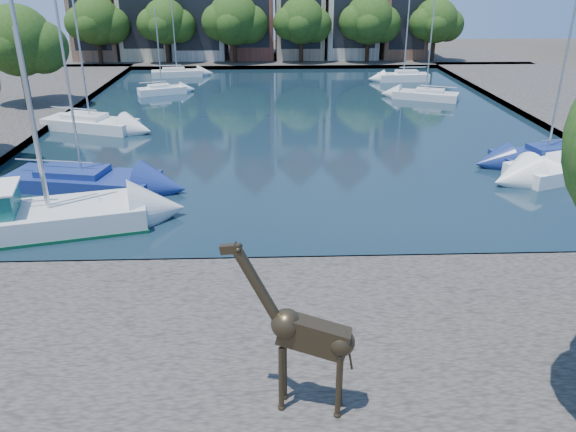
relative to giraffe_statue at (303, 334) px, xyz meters
name	(u,v)px	position (x,y,z in m)	size (l,w,h in m)	color
ground	(326,267)	(1.43, 8.15, -2.69)	(160.00, 160.00, 0.00)	#38332B
water_basin	(296,119)	(1.43, 32.15, -2.65)	(38.00, 50.00, 0.08)	black
near_quay	(351,382)	(1.43, 1.15, -2.44)	(50.00, 14.00, 0.50)	#534E48
far_quay	(283,58)	(1.43, 64.15, -2.44)	(60.00, 16.00, 0.50)	#534E48
townhouse_west_end	(98,0)	(-21.57, 64.14, 4.67)	(5.44, 9.18, 14.93)	#8E664D
townhouse_west_inner	(199,0)	(-9.07, 64.14, 4.66)	(6.43, 9.18, 15.15)	beige
townhouse_east_end	(402,2)	(16.43, 64.14, 4.42)	(5.44, 9.18, 14.43)	brown
far_tree_far_west	(97,22)	(-20.47, 58.64, 2.50)	(7.28, 5.60, 7.68)	#332114
far_tree_west	(166,23)	(-12.48, 58.64, 2.39)	(6.76, 5.20, 7.36)	#332114
far_tree_mid_west	(235,21)	(-4.46, 58.64, 2.61)	(7.80, 6.00, 8.00)	#332114
far_tree_mid_east	(302,22)	(3.53, 58.64, 2.44)	(7.02, 5.40, 7.52)	#332114
far_tree_east	(370,21)	(11.53, 58.64, 2.55)	(7.54, 5.80, 7.84)	#332114
far_tree_far_east	(436,22)	(19.52, 58.64, 2.39)	(6.76, 5.20, 7.36)	#332114
side_tree_left_far	(19,43)	(-20.47, 36.14, 2.70)	(7.28, 5.60, 7.88)	#332114
giraffe_statue	(303,334)	(0.00, 0.00, 0.00)	(3.10, 0.99, 4.45)	#352A1A
motorsailer	(10,216)	(-11.92, 11.47, -1.75)	(10.98, 5.64, 11.20)	silver
sailboat_left_a	(49,216)	(-10.57, 12.15, -2.06)	(5.63, 2.99, 8.59)	silver
sailboat_left_b	(82,178)	(-10.57, 17.17, -2.04)	(8.26, 4.24, 10.86)	navy
sailboat_left_c	(90,121)	(-13.57, 29.23, -1.99)	(7.25, 4.56, 11.78)	silver
sailboat_left_d	(162,89)	(-10.57, 42.02, -2.11)	(4.61, 3.11, 7.52)	white
sailboat_left_e	(177,72)	(-10.57, 51.69, -2.09)	(5.66, 2.80, 10.02)	silver
sailboat_right_a	(574,164)	(16.43, 18.38, -1.99)	(8.24, 5.34, 12.74)	white
sailboat_right_b	(547,153)	(15.86, 20.38, -2.00)	(6.79, 3.40, 13.01)	navy
sailboat_right_c	(426,94)	(13.43, 38.79, -2.10)	(5.95, 4.11, 9.44)	silver
sailboat_right_d	(404,75)	(13.52, 47.97, -2.02)	(5.24, 2.06, 8.42)	silver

